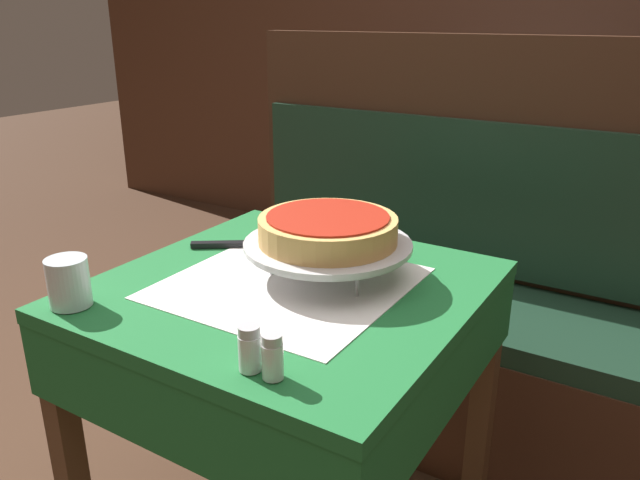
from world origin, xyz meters
TOP-DOWN VIEW (x-y plane):
  - dining_table_front at (0.00, 0.00)m, footprint 0.72×0.72m
  - dining_table_rear at (-0.00, 1.66)m, footprint 0.74×0.74m
  - booth_bench at (0.18, 0.73)m, footprint 1.71×0.47m
  - back_wall_panel at (0.00, 2.21)m, footprint 6.00×0.04m
  - pizza_pan_stand at (0.05, 0.07)m, footprint 0.34×0.34m
  - deep_dish_pizza at (0.05, 0.07)m, footprint 0.28×0.28m
  - pizza_server at (-0.20, 0.12)m, footprint 0.23×0.18m
  - water_glass_near at (-0.28, -0.30)m, footprint 0.08×0.08m
  - salt_shaker at (0.14, -0.30)m, footprint 0.04×0.04m
  - pepper_shaker at (0.18, -0.30)m, footprint 0.03×0.03m
  - condiment_caddy at (0.03, 1.73)m, footprint 0.14×0.14m

SIDE VIEW (x-z plane):
  - booth_bench at x=0.18m, z-range -0.25..0.95m
  - dining_table_front at x=0.00m, z-range 0.26..1.00m
  - dining_table_rear at x=0.00m, z-range 0.27..1.01m
  - pizza_server at x=-0.20m, z-range 0.74..0.75m
  - condiment_caddy at x=0.03m, z-range 0.70..0.85m
  - pepper_shaker at x=0.18m, z-range 0.74..0.81m
  - salt_shaker at x=0.14m, z-range 0.74..0.82m
  - water_glass_near at x=-0.28m, z-range 0.74..0.84m
  - pizza_pan_stand at x=0.05m, z-range 0.77..0.84m
  - deep_dish_pizza at x=0.05m, z-range 0.82..0.87m
  - back_wall_panel at x=0.00m, z-range 0.00..2.40m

